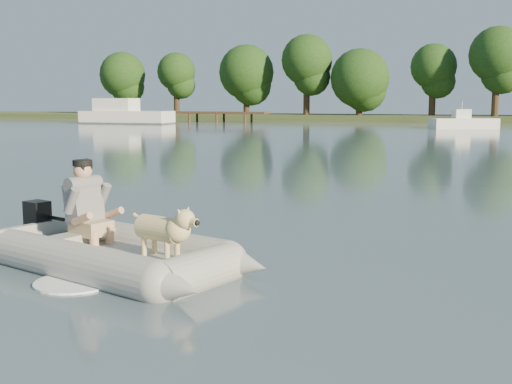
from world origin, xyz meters
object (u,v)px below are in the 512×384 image
at_px(man, 85,200).
at_px(cabin_cruiser, 127,111).
at_px(dog, 160,233).
at_px(dinghy, 119,221).
at_px(dock, 184,117).
at_px(motorboat, 464,116).

distance_m(man, cabin_cruiser, 52.72).
xyz_separation_m(man, dog, (1.34, -0.39, -0.27)).
height_order(dinghy, cabin_cruiser, cabin_cruiser).
relative_size(dinghy, man, 4.44).
xyz_separation_m(dock, dinghy, (25.40, -52.35, 0.10)).
height_order(man, dog, man).
xyz_separation_m(dinghy, man, (-0.68, 0.26, 0.19)).
relative_size(cabin_cruiser, motorboat, 1.75).
bearing_deg(man, dinghy, -4.24).
bearing_deg(cabin_cruiser, dinghy, -61.09).
bearing_deg(man, cabin_cruiser, 137.48).
height_order(dock, dog, dock).
xyz_separation_m(dog, cabin_cruiser, (-28.55, 45.55, 0.64)).
distance_m(cabin_cruiser, motorboat, 30.01).
xyz_separation_m(dinghy, cabin_cruiser, (-27.89, 45.41, 0.56)).
height_order(dock, dinghy, dinghy).
xyz_separation_m(dog, motorboat, (1.46, 45.17, 0.45)).
height_order(dog, motorboat, motorboat).
distance_m(dinghy, man, 0.75).
xyz_separation_m(dock, man, (24.72, -52.09, 0.28)).
bearing_deg(dinghy, cabin_cruiser, 137.96).
distance_m(dock, man, 57.66).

